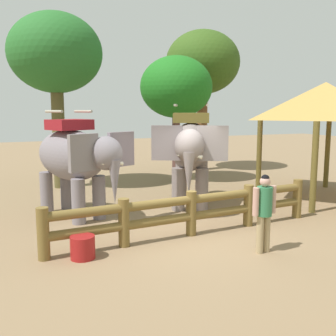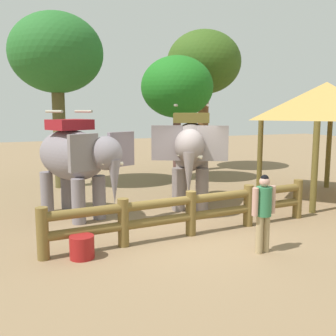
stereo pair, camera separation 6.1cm
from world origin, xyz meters
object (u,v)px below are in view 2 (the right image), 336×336
at_px(elephant_center, 191,149).
at_px(feed_bucket, 82,247).
at_px(thatched_shelter, 326,102).
at_px(tree_far_right, 56,55).
at_px(tree_back_center, 204,64).
at_px(elephant_near_left, 75,158).
at_px(tree_far_left, 177,88).
at_px(tourist_woman_in_black, 264,208).
at_px(log_fence, 191,210).

height_order(elephant_center, feed_bucket, elephant_center).
bearing_deg(thatched_shelter, tree_far_right, 146.09).
bearing_deg(elephant_center, feed_bucket, -141.40).
bearing_deg(tree_back_center, tree_far_right, -164.99).
height_order(elephant_near_left, thatched_shelter, thatched_shelter).
bearing_deg(thatched_shelter, tree_far_left, 123.67).
bearing_deg(thatched_shelter, elephant_center, 170.44).
bearing_deg(tree_far_left, elephant_center, -107.73).
relative_size(elephant_center, feed_bucket, 7.41).
bearing_deg(thatched_shelter, elephant_near_left, 174.55).
bearing_deg(elephant_center, tree_back_center, 59.82).
bearing_deg(tree_back_center, tourist_woman_in_black, -111.08).
relative_size(elephant_near_left, elephant_center, 0.95).
relative_size(thatched_shelter, tree_back_center, 0.64).
xyz_separation_m(tree_far_left, tree_far_right, (-4.57, 0.46, 1.09)).
bearing_deg(tree_back_center, elephant_near_left, -138.44).
bearing_deg(elephant_near_left, log_fence, -49.85).
xyz_separation_m(tourist_woman_in_black, tree_far_left, (1.65, 8.17, 2.84)).
distance_m(tree_back_center, tree_far_right, 7.22).
bearing_deg(tree_far_left, tree_back_center, 44.17).
distance_m(tourist_woman_in_black, thatched_shelter, 6.31).
xyz_separation_m(elephant_near_left, feed_bucket, (-0.42, -3.09, -1.40)).
bearing_deg(tree_far_left, feed_bucket, -126.01).
xyz_separation_m(elephant_center, tree_far_left, (1.27, 3.99, 2.05)).
bearing_deg(tree_far_right, tourist_woman_in_black, -71.27).
bearing_deg(tree_back_center, tree_far_left, -135.83).
distance_m(elephant_near_left, tree_far_left, 6.54).
relative_size(elephant_center, tree_far_right, 0.57).
bearing_deg(log_fence, elephant_center, 64.38).
relative_size(tree_back_center, feed_bucket, 13.55).
height_order(thatched_shelter, tree_far_right, tree_far_right).
relative_size(elephant_center, tree_far_left, 0.72).
distance_m(elephant_near_left, thatched_shelter, 8.06).
height_order(elephant_center, tree_far_left, tree_far_left).
xyz_separation_m(elephant_near_left, tree_far_right, (0.15, 4.44, 3.24)).
distance_m(log_fence, feed_bucket, 2.69).
distance_m(log_fence, elephant_near_left, 3.56).
xyz_separation_m(tourist_woman_in_black, tree_back_center, (4.05, 10.50, 4.10)).
bearing_deg(elephant_center, log_fence, -115.62).
bearing_deg(tree_far_right, thatched_shelter, -33.91).
relative_size(tourist_woman_in_black, feed_bucket, 3.34).
xyz_separation_m(tourist_woman_in_black, thatched_shelter, (4.80, 3.43, 2.22)).
height_order(log_fence, elephant_near_left, elephant_near_left).
bearing_deg(tree_far_right, elephant_near_left, -91.90).
xyz_separation_m(elephant_center, thatched_shelter, (4.43, -0.75, 1.43)).
height_order(log_fence, tree_back_center, tree_back_center).
xyz_separation_m(tree_back_center, feed_bucket, (-7.54, -9.40, -4.81)).
xyz_separation_m(tourist_woman_in_black, tree_far_right, (-2.93, 8.63, 3.93)).
relative_size(thatched_shelter, feed_bucket, 8.68).
xyz_separation_m(elephant_near_left, tree_back_center, (7.12, 6.31, 3.41)).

